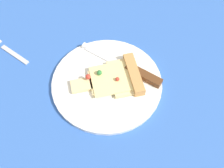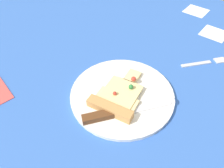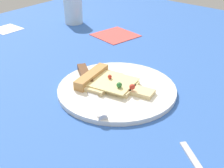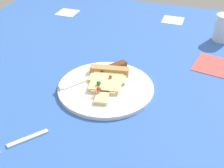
{
  "view_description": "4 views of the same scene",
  "coord_description": "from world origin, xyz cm",
  "px_view_note": "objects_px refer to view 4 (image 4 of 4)",
  "views": [
    {
      "loc": [
        -29.14,
        1.26,
        57.14
      ],
      "look_at": [
        5.4,
        -0.09,
        2.45
      ],
      "focal_mm": 42.08,
      "sensor_mm": 36.0,
      "label": 1
    },
    {
      "loc": [
        28.47,
        -29.66,
        43.67
      ],
      "look_at": [
        3.76,
        0.83,
        2.7
      ],
      "focal_mm": 33.52,
      "sensor_mm": 36.0,
      "label": 2
    },
    {
      "loc": [
        57.53,
        40.86,
        37.48
      ],
      "look_at": [
        7.44,
        -0.03,
        1.78
      ],
      "focal_mm": 49.95,
      "sensor_mm": 36.0,
      "label": 3
    },
    {
      "loc": [
        -17.86,
        67.07,
        50.21
      ],
      "look_at": [
        4.82,
        1.99,
        2.89
      ],
      "focal_mm": 47.05,
      "sensor_mm": 36.0,
      "label": 4
    }
  ],
  "objects_px": {
    "fork": "(13,144)",
    "pizza_slice": "(107,79)",
    "plate": "(106,88)",
    "knife": "(101,72)",
    "napkin": "(216,66)",
    "drinking_glass": "(224,28)"
  },
  "relations": [
    {
      "from": "pizza_slice",
      "to": "plate",
      "type": "bearing_deg",
      "value": 90.58
    },
    {
      "from": "knife",
      "to": "plate",
      "type": "bearing_deg",
      "value": 159.01
    },
    {
      "from": "pizza_slice",
      "to": "napkin",
      "type": "height_order",
      "value": "pizza_slice"
    },
    {
      "from": "plate",
      "to": "fork",
      "type": "xyz_separation_m",
      "value": [
        0.13,
        0.28,
        -0.0
      ]
    },
    {
      "from": "pizza_slice",
      "to": "knife",
      "type": "bearing_deg",
      "value": -54.72
    },
    {
      "from": "plate",
      "to": "pizza_slice",
      "type": "distance_m",
      "value": 0.03
    },
    {
      "from": "fork",
      "to": "knife",
      "type": "bearing_deg",
      "value": -66.22
    },
    {
      "from": "knife",
      "to": "drinking_glass",
      "type": "bearing_deg",
      "value": -95.34
    },
    {
      "from": "drinking_glass",
      "to": "fork",
      "type": "relative_size",
      "value": 0.76
    },
    {
      "from": "drinking_glass",
      "to": "fork",
      "type": "distance_m",
      "value": 0.86
    },
    {
      "from": "napkin",
      "to": "fork",
      "type": "bearing_deg",
      "value": 50.9
    },
    {
      "from": "knife",
      "to": "drinking_glass",
      "type": "distance_m",
      "value": 0.53
    },
    {
      "from": "drinking_glass",
      "to": "plate",
      "type": "bearing_deg",
      "value": 56.03
    },
    {
      "from": "knife",
      "to": "drinking_glass",
      "type": "xyz_separation_m",
      "value": [
        -0.35,
        -0.4,
        0.03
      ]
    },
    {
      "from": "plate",
      "to": "drinking_glass",
      "type": "relative_size",
      "value": 2.81
    },
    {
      "from": "plate",
      "to": "napkin",
      "type": "xyz_separation_m",
      "value": [
        -0.3,
        -0.24,
        -0.0
      ]
    },
    {
      "from": "fork",
      "to": "pizza_slice",
      "type": "bearing_deg",
      "value": -73.13
    },
    {
      "from": "pizza_slice",
      "to": "knife",
      "type": "height_order",
      "value": "pizza_slice"
    },
    {
      "from": "napkin",
      "to": "plate",
      "type": "bearing_deg",
      "value": 39.16
    },
    {
      "from": "knife",
      "to": "napkin",
      "type": "xyz_separation_m",
      "value": [
        -0.34,
        -0.19,
        -0.02
      ]
    },
    {
      "from": "knife",
      "to": "drinking_glass",
      "type": "relative_size",
      "value": 2.08
    },
    {
      "from": "knife",
      "to": "fork",
      "type": "height_order",
      "value": "knife"
    }
  ]
}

